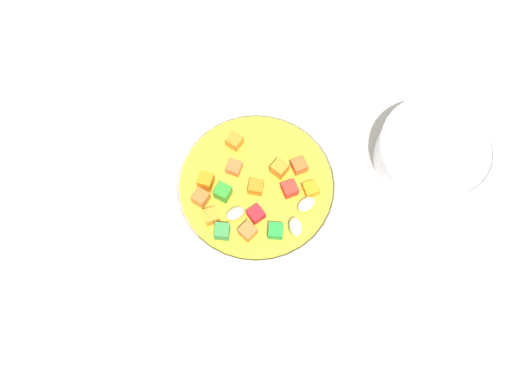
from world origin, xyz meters
TOP-DOWN VIEW (x-y plane):
  - ground_plane at (0.00, 0.00)cm, footprint 140.00×140.00cm
  - soup_bowl_main at (-0.01, -0.03)cm, footprint 18.76×18.76cm
  - spoon at (-9.99, 11.86)cm, footprint 22.70×7.33cm
  - side_bowl_small at (20.18, 4.81)cm, footprint 13.40×13.40cm

SIDE VIEW (x-z plane):
  - ground_plane at x=0.00cm, z-range -2.00..0.00cm
  - spoon at x=-9.99cm, z-range -0.02..0.89cm
  - side_bowl_small at x=20.18cm, z-range 0.08..4.47cm
  - soup_bowl_main at x=-0.01cm, z-range -0.29..6.53cm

